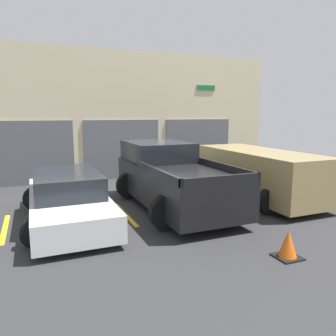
{
  "coord_description": "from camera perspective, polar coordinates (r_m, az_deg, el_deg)",
  "views": [
    {
      "loc": [
        -3.68,
        -10.34,
        2.69
      ],
      "look_at": [
        0.0,
        -1.51,
        1.1
      ],
      "focal_mm": 35.0,
      "sensor_mm": 36.0,
      "label": 1
    }
  ],
  "objects": [
    {
      "name": "ground_plane",
      "position": [
        11.3,
        -2.94,
        -4.35
      ],
      "size": [
        28.0,
        28.0,
        0.0
      ],
      "primitive_type": "plane",
      "color": "#2D2D30"
    },
    {
      "name": "shophouse_building",
      "position": [
        14.11,
        -7.61,
        8.86
      ],
      "size": [
        13.53,
        0.68,
        5.25
      ],
      "color": "beige",
      "rests_on": "ground"
    },
    {
      "name": "pickup_truck",
      "position": [
        9.52,
        0.58,
        -1.63
      ],
      "size": [
        2.62,
        5.04,
        1.81
      ],
      "color": "black",
      "rests_on": "ground"
    },
    {
      "name": "sedan_white",
      "position": [
        8.66,
        -17.07,
        -5.04
      ],
      "size": [
        2.19,
        4.72,
        1.25
      ],
      "color": "white",
      "rests_on": "ground"
    },
    {
      "name": "sedan_side",
      "position": [
        10.8,
        15.58,
        -0.77
      ],
      "size": [
        2.27,
        4.76,
        1.54
      ],
      "color": "#9E8956",
      "rests_on": "ground"
    },
    {
      "name": "parking_stripe_far_left",
      "position": [
        8.79,
        -26.55,
        -9.39
      ],
      "size": [
        0.12,
        2.2,
        0.01
      ],
      "primitive_type": "cube",
      "color": "gold",
      "rests_on": "ground"
    },
    {
      "name": "parking_stripe_left",
      "position": [
        9.03,
        -7.48,
        -7.95
      ],
      "size": [
        0.12,
        2.2,
        0.01
      ],
      "primitive_type": "cube",
      "color": "gold",
      "rests_on": "ground"
    },
    {
      "name": "parking_stripe_centre",
      "position": [
        10.16,
        8.81,
        -6.01
      ],
      "size": [
        0.12,
        2.2,
        0.01
      ],
      "primitive_type": "cube",
      "color": "gold",
      "rests_on": "ground"
    },
    {
      "name": "parking_stripe_right",
      "position": [
        11.92,
        21.0,
        -4.23
      ],
      "size": [
        0.12,
        2.2,
        0.01
      ],
      "primitive_type": "cube",
      "color": "gold",
      "rests_on": "ground"
    },
    {
      "name": "traffic_cone",
      "position": [
        6.71,
        20.16,
        -12.47
      ],
      "size": [
        0.47,
        0.47,
        0.55
      ],
      "color": "black",
      "rests_on": "ground"
    }
  ]
}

